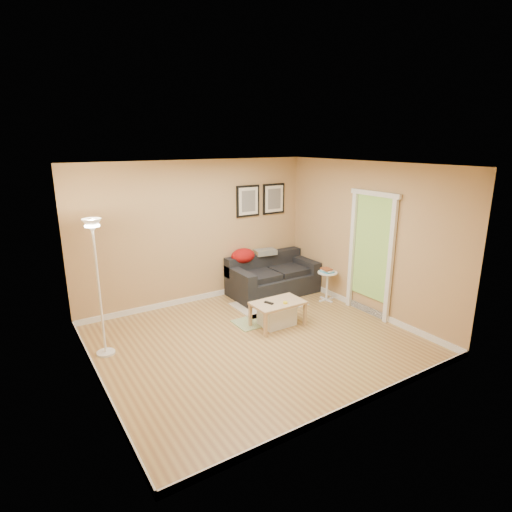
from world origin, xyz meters
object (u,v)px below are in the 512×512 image
floor_lamp (99,293)px  storage_bin (277,315)px  side_table (327,286)px  coffee_table (278,314)px  book_stack (327,270)px  sofa (273,275)px

floor_lamp → storage_bin: bearing=-11.1°
side_table → floor_lamp: (-4.02, 0.13, 0.64)m
coffee_table → book_stack: 1.53m
coffee_table → storage_bin: bearing=51.7°
sofa → storage_bin: 1.47m
sofa → side_table: bearing=-53.0°
storage_bin → floor_lamp: floor_lamp is taller
sofa → floor_lamp: (-3.38, -0.72, 0.55)m
book_stack → floor_lamp: (-4.00, 0.12, 0.33)m
coffee_table → floor_lamp: bearing=151.1°
storage_bin → side_table: side_table is taller
side_table → book_stack: 0.32m
sofa → storage_bin: size_ratio=3.04×
side_table → floor_lamp: floor_lamp is taller
sofa → book_stack: bearing=-53.5°
book_stack → floor_lamp: bearing=-178.2°
coffee_table → storage_bin: size_ratio=1.49×
coffee_table → floor_lamp: (-2.59, 0.55, 0.72)m
coffee_table → floor_lamp: 2.74m
storage_bin → book_stack: bearing=15.4°
coffee_table → floor_lamp: size_ratio=0.43×
storage_bin → side_table: (1.41, 0.38, 0.11)m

